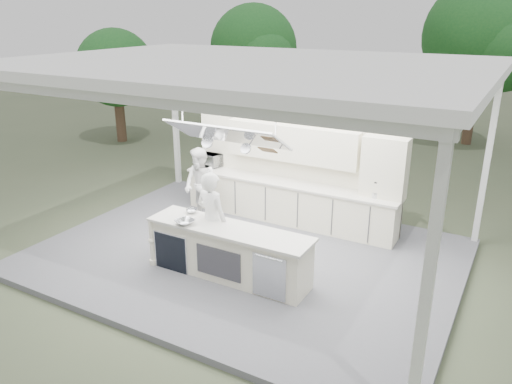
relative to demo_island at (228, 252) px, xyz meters
The scene contains 12 objects.
ground 1.10m from the demo_island, 101.07° to the left, with size 90.00×90.00×0.00m, color #444C34.
stage_deck 1.07m from the demo_island, 101.07° to the left, with size 8.00×6.00×0.12m, color #55565A.
tent 3.25m from the demo_island, 101.05° to the left, with size 8.20×6.20×3.86m.
demo_island is the anchor object (origin of this frame).
back_counter 2.82m from the demo_island, 93.63° to the left, with size 5.08×0.72×0.95m.
back_wall_unit 3.19m from the demo_island, 84.98° to the left, with size 5.05×0.48×2.25m.
tree_cluster 11.02m from the demo_island, 91.82° to the left, with size 19.55×9.40×5.85m.
head_chef 0.69m from the demo_island, 155.93° to the left, with size 0.67×0.44×1.85m, color white.
sous_chef 2.67m from the demo_island, 135.82° to the left, with size 0.83×0.65×1.71m, color white.
toaster_oven 3.87m from the demo_island, 128.49° to the left, with size 0.59×0.40×0.33m, color silver.
bowl_large 0.94m from the demo_island, 162.42° to the right, with size 0.33×0.33×0.08m, color silver.
bowl_small 1.13m from the demo_island, 164.91° to the left, with size 0.21×0.21×0.06m, color #B6B8BD.
Camera 1 is at (4.56, -7.67, 4.66)m, focal length 35.00 mm.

